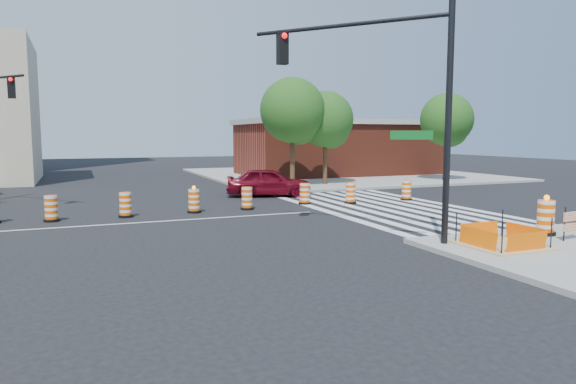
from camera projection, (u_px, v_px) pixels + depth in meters
name	position (u px, v px, depth m)	size (l,w,h in m)	color
ground	(145.00, 222.00, 19.81)	(120.00, 120.00, 0.00)	black
sidewalk_ne	(339.00, 174.00, 43.15)	(22.00, 22.00, 0.15)	gray
crosswalk_east	(386.00, 207.00, 23.95)	(6.75, 13.50, 0.01)	silver
lane_centerline	(145.00, 222.00, 19.80)	(14.00, 0.12, 0.01)	silver
excavation_pit	(502.00, 243.00, 14.91)	(2.20, 2.20, 0.90)	tan
brick_storefront	(339.00, 148.00, 42.90)	(16.50, 8.50, 4.60)	maroon
red_coupe	(269.00, 182.00, 28.19)	(1.86, 4.62, 1.57)	#600816
signal_pole_se	(389.00, 73.00, 15.52)	(4.29, 5.02, 8.54)	black
pit_drum	(546.00, 218.00, 16.50)	(0.66, 0.66, 1.30)	black
barricade	(573.00, 221.00, 15.70)	(0.89, 0.15, 1.04)	#F05805
tree_north_c	(293.00, 114.00, 32.22)	(4.09, 4.09, 6.95)	#382314
tree_north_d	(326.00, 123.00, 33.53)	(3.66, 3.66, 6.22)	#382314
tree_north_e	(447.00, 123.00, 36.39)	(3.72, 3.72, 6.32)	#382314
median_drum_3	(51.00, 209.00, 19.96)	(0.60, 0.60, 1.02)	black
median_drum_4	(126.00, 206.00, 21.00)	(0.60, 0.60, 1.02)	black
median_drum_5	(194.00, 202.00, 22.23)	(0.60, 0.60, 1.18)	black
median_drum_6	(247.00, 199.00, 23.17)	(0.60, 0.60, 1.02)	black
median_drum_7	(305.00, 194.00, 24.97)	(0.60, 0.60, 1.02)	black
median_drum_8	(350.00, 194.00, 25.23)	(0.60, 0.60, 1.02)	black
median_drum_9	(406.00, 191.00, 26.51)	(0.60, 0.60, 1.02)	black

